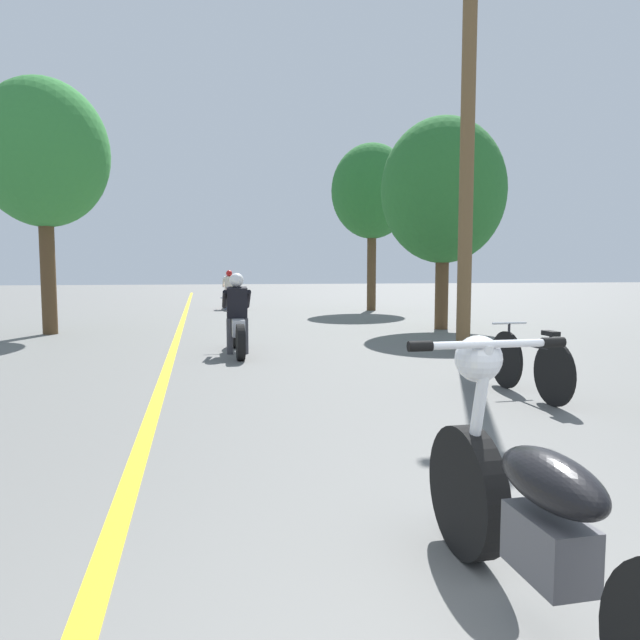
# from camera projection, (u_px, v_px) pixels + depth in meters

# --- Properties ---
(lane_stripe_center) EXTENTS (0.14, 48.00, 0.01)m
(lane_stripe_center) POSITION_uv_depth(u_px,v_px,m) (180.00, 330.00, 13.53)
(lane_stripe_center) COLOR yellow
(lane_stripe_center) RESTS_ON ground
(utility_pole) EXTENTS (1.10, 0.24, 7.34)m
(utility_pole) POSITION_uv_depth(u_px,v_px,m) (468.00, 131.00, 9.54)
(utility_pole) COLOR brown
(utility_pole) RESTS_ON ground
(roadside_tree_right_near) EXTENTS (3.01, 2.71, 5.07)m
(roadside_tree_right_near) POSITION_uv_depth(u_px,v_px,m) (443.00, 191.00, 13.63)
(roadside_tree_right_near) COLOR #513A23
(roadside_tree_right_near) RESTS_ON ground
(roadside_tree_right_far) EXTENTS (2.89, 2.60, 5.88)m
(roadside_tree_right_far) POSITION_uv_depth(u_px,v_px,m) (372.00, 192.00, 20.07)
(roadside_tree_right_far) COLOR #513A23
(roadside_tree_right_far) RESTS_ON ground
(roadside_tree_left) EXTENTS (2.80, 2.52, 5.60)m
(roadside_tree_left) POSITION_uv_depth(u_px,v_px,m) (43.00, 154.00, 12.45)
(roadside_tree_left) COLOR #513A23
(roadside_tree_left) RESTS_ON ground
(motorcycle_foreground) EXTENTS (0.77, 2.01, 1.12)m
(motorcycle_foreground) POSITION_uv_depth(u_px,v_px,m) (541.00, 523.00, 2.21)
(motorcycle_foreground) COLOR black
(motorcycle_foreground) RESTS_ON ground
(motorcycle_rider_lead) EXTENTS (0.50, 2.12, 1.38)m
(motorcycle_rider_lead) POSITION_uv_depth(u_px,v_px,m) (237.00, 323.00, 9.74)
(motorcycle_rider_lead) COLOR black
(motorcycle_rider_lead) RESTS_ON ground
(motorcycle_rider_far) EXTENTS (0.50, 2.17, 1.44)m
(motorcycle_rider_far) POSITION_uv_depth(u_px,v_px,m) (229.00, 294.00, 21.13)
(motorcycle_rider_far) COLOR black
(motorcycle_rider_far) RESTS_ON ground
(bicycle_parked) EXTENTS (0.44, 1.65, 0.81)m
(bicycle_parked) POSITION_uv_depth(u_px,v_px,m) (529.00, 364.00, 6.41)
(bicycle_parked) COLOR black
(bicycle_parked) RESTS_ON ground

